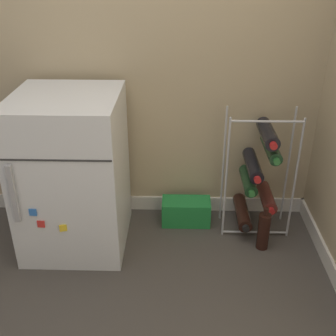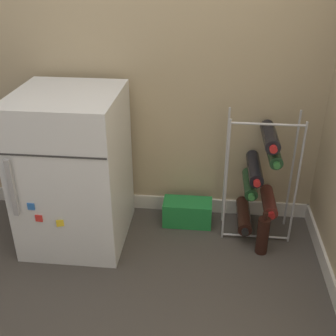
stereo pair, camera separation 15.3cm
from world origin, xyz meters
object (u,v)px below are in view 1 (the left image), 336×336
object	(u,v)px
wine_rack	(258,174)
loose_bottle_floor	(264,231)
soda_box	(186,211)
mini_fridge	(73,173)

from	to	relation	value
wine_rack	loose_bottle_floor	bearing A→B (deg)	-82.25
soda_box	loose_bottle_floor	size ratio (longest dim) A/B	1.12
wine_rack	soda_box	xyz separation A→B (m)	(-0.39, 0.04, -0.28)
mini_fridge	loose_bottle_floor	xyz separation A→B (m)	(1.01, -0.06, -0.31)
mini_fridge	loose_bottle_floor	size ratio (longest dim) A/B	3.32
wine_rack	mini_fridge	bearing A→B (deg)	-172.25
mini_fridge	wine_rack	xyz separation A→B (m)	(0.99, 0.13, -0.07)
loose_bottle_floor	soda_box	bearing A→B (deg)	150.96
mini_fridge	loose_bottle_floor	distance (m)	1.06
wine_rack	soda_box	bearing A→B (deg)	174.13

